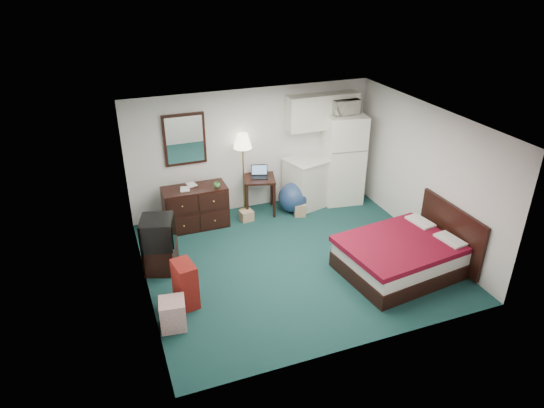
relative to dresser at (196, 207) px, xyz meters
name	(u,v)px	position (x,y,z in m)	size (l,w,h in m)	color
floor	(294,260)	(1.32, -1.79, -0.41)	(5.00, 4.50, 0.01)	#102B2F
ceiling	(298,121)	(1.32, -1.79, 2.09)	(5.00, 4.50, 0.01)	silver
walls	(296,195)	(1.32, -1.79, 0.84)	(5.01, 4.51, 2.50)	silver
mirror	(185,139)	(-0.03, 0.43, 1.24)	(0.80, 0.06, 1.00)	white
upper_cabinets	(322,111)	(2.77, 0.29, 1.54)	(1.50, 0.35, 0.70)	silver
headboard	(450,233)	(3.78, -2.73, 0.14)	(0.06, 1.56, 1.00)	black
dresser	(196,207)	(0.00, 0.00, 0.00)	(1.21, 0.55, 0.83)	black
floor_lamp	(243,174)	(1.06, 0.26, 0.43)	(0.36, 0.36, 1.68)	#D4AE54
desk	(260,195)	(1.36, 0.14, -0.03)	(0.61, 0.61, 0.77)	black
exercise_ball	(293,198)	(2.01, -0.08, -0.11)	(0.61, 0.61, 0.61)	navy
kitchen_counter	(309,182)	(2.47, 0.12, 0.09)	(0.92, 0.70, 1.00)	silver
fridge	(342,158)	(3.20, 0.09, 0.54)	(0.78, 0.78, 1.90)	white
bed	(399,257)	(2.80, -2.73, -0.12)	(1.81, 1.42, 0.58)	maroon
tv_stand	(161,257)	(-0.88, -1.26, -0.17)	(0.50, 0.54, 0.50)	black
suitcase	(185,284)	(-0.68, -2.32, -0.05)	(0.28, 0.44, 0.72)	#680D06
retail_box	(173,314)	(-0.96, -2.76, -0.19)	(0.36, 0.36, 0.45)	white
file_bin	(195,222)	(-0.05, -0.09, -0.28)	(0.39, 0.29, 0.27)	gray
cardboard_box_a	(247,216)	(0.99, -0.13, -0.31)	(0.25, 0.21, 0.21)	tan
cardboard_box_b	(300,209)	(2.08, -0.28, -0.28)	(0.22, 0.26, 0.26)	tan
laptop	(259,173)	(1.36, 0.13, 0.47)	(0.33, 0.27, 0.23)	black
crt_tv	(157,232)	(-0.89, -1.29, 0.33)	(0.53, 0.57, 0.49)	black
microwave	(344,105)	(3.17, 0.13, 1.67)	(0.55, 0.30, 0.37)	white
book_a	(180,184)	(-0.26, -0.01, 0.53)	(0.17, 0.02, 0.24)	tan
book_b	(187,181)	(-0.10, 0.11, 0.52)	(0.16, 0.02, 0.22)	tan
mug	(217,184)	(0.41, -0.14, 0.48)	(0.12, 0.10, 0.12)	#4C9548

